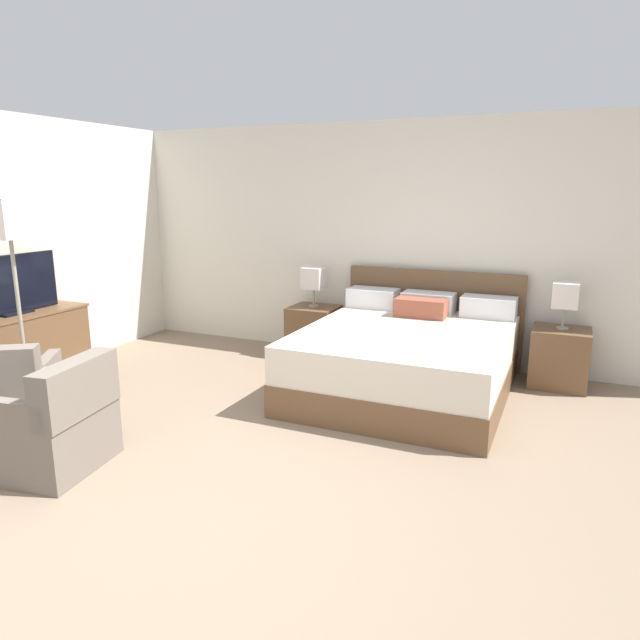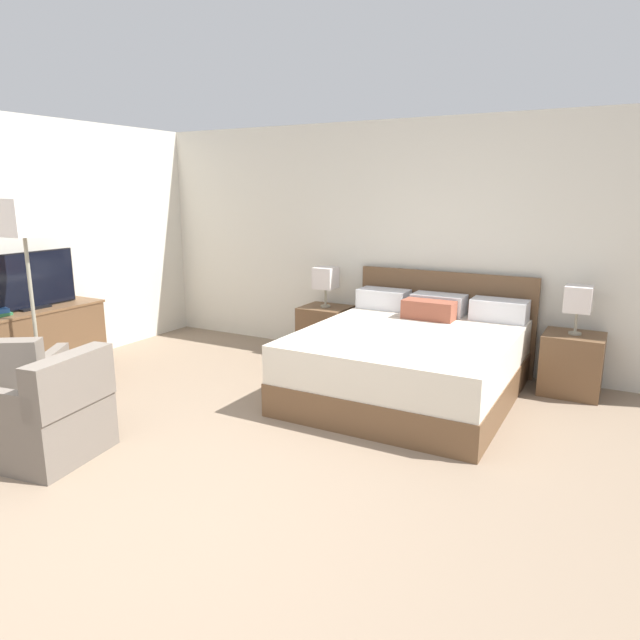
# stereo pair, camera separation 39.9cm
# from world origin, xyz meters

# --- Properties ---
(ground_plane) EXTENTS (10.92, 10.92, 0.00)m
(ground_plane) POSITION_xyz_m (0.00, 0.00, 0.00)
(ground_plane) COLOR #84705B
(wall_back) EXTENTS (7.20, 0.06, 2.52)m
(wall_back) POSITION_xyz_m (0.00, 3.67, 1.26)
(wall_back) COLOR silver
(wall_back) RESTS_ON ground
(wall_left) EXTENTS (0.06, 5.44, 2.52)m
(wall_left) POSITION_xyz_m (-3.03, 1.52, 1.26)
(wall_left) COLOR silver
(wall_left) RESTS_ON ground
(bed) EXTENTS (1.83, 2.07, 1.00)m
(bed) POSITION_xyz_m (0.57, 2.62, 0.33)
(bed) COLOR brown
(bed) RESTS_ON ground
(nightstand_left) EXTENTS (0.51, 0.46, 0.55)m
(nightstand_left) POSITION_xyz_m (-0.69, 3.35, 0.28)
(nightstand_left) COLOR brown
(nightstand_left) RESTS_ON ground
(nightstand_right) EXTENTS (0.51, 0.46, 0.55)m
(nightstand_right) POSITION_xyz_m (1.84, 3.35, 0.28)
(nightstand_right) COLOR brown
(nightstand_right) RESTS_ON ground
(table_lamp_left) EXTENTS (0.22, 0.22, 0.44)m
(table_lamp_left) POSITION_xyz_m (-0.69, 3.35, 0.87)
(table_lamp_left) COLOR gray
(table_lamp_left) RESTS_ON nightstand_left
(table_lamp_right) EXTENTS (0.22, 0.22, 0.44)m
(table_lamp_right) POSITION_xyz_m (1.84, 3.35, 0.87)
(table_lamp_right) COLOR gray
(table_lamp_right) RESTS_ON nightstand_right
(dresser) EXTENTS (0.48, 1.24, 0.71)m
(dresser) POSITION_xyz_m (-2.74, 1.28, 0.37)
(dresser) COLOR brown
(dresser) RESTS_ON ground
(tv) EXTENTS (0.18, 0.95, 0.54)m
(tv) POSITION_xyz_m (-2.74, 1.25, 0.97)
(tv) COLOR black
(tv) RESTS_ON dresser
(armchair_by_window) EXTENTS (0.95, 0.95, 0.76)m
(armchair_by_window) POSITION_xyz_m (-1.89, 0.42, 0.28)
(armchair_by_window) COLOR #70665B
(armchair_by_window) RESTS_ON ground
(armchair_companion) EXTENTS (0.79, 0.78, 0.76)m
(armchair_companion) POSITION_xyz_m (-1.18, 0.23, 0.28)
(armchair_companion) COLOR #70665B
(armchair_companion) RESTS_ON ground
(floor_lamp) EXTENTS (0.34, 0.34, 1.75)m
(floor_lamp) POSITION_xyz_m (-2.28, 0.94, 1.48)
(floor_lamp) COLOR gray
(floor_lamp) RESTS_ON ground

